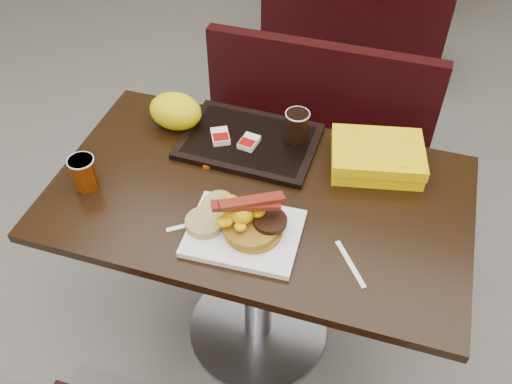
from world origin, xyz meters
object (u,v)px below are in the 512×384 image
(bench_near_n, at_px, (307,145))
(paper_bag, at_px, (176,111))
(bench_far_s, at_px, (357,13))
(fork, at_px, (184,226))
(platter, at_px, (244,233))
(table_near, at_px, (258,271))
(pancake_stack, at_px, (253,227))
(coffee_cup_near, at_px, (84,173))
(knife, at_px, (350,264))
(tray, at_px, (249,141))
(coffee_cup_far, at_px, (297,126))
(hashbrown_sleeve_right, at_px, (249,142))
(hashbrown_sleeve_left, at_px, (220,136))
(clamshell, at_px, (377,157))

(bench_near_n, height_order, paper_bag, paper_bag)
(bench_far_s, distance_m, fork, 2.12)
(platter, bearing_deg, table_near, 90.29)
(pancake_stack, bearing_deg, bench_near_n, 92.18)
(bench_far_s, height_order, coffee_cup_near, coffee_cup_near)
(knife, bearing_deg, bench_near_n, 162.29)
(tray, distance_m, coffee_cup_far, 0.16)
(pancake_stack, bearing_deg, hashbrown_sleeve_right, 109.72)
(bench_far_s, bearing_deg, hashbrown_sleeve_left, -95.98)
(hashbrown_sleeve_right, distance_m, coffee_cup_far, 0.16)
(coffee_cup_near, bearing_deg, clamshell, 22.90)
(hashbrown_sleeve_right, bearing_deg, coffee_cup_far, 37.13)
(bench_far_s, relative_size, coffee_cup_far, 10.32)
(fork, xyz_separation_m, coffee_cup_far, (0.20, 0.43, 0.07))
(bench_near_n, relative_size, hashbrown_sleeve_left, 13.85)
(platter, distance_m, fork, 0.17)
(knife, relative_size, clamshell, 0.58)
(fork, distance_m, paper_bag, 0.44)
(table_near, distance_m, hashbrown_sleeve_left, 0.48)
(platter, relative_size, fork, 2.17)
(coffee_cup_near, height_order, paper_bag, paper_bag)
(hashbrown_sleeve_left, xyz_separation_m, clamshell, (0.48, 0.04, 0.01))
(coffee_cup_near, bearing_deg, pancake_stack, -4.29)
(bench_near_n, height_order, platter, platter)
(platter, height_order, hashbrown_sleeve_left, hashbrown_sleeve_left)
(fork, bearing_deg, platter, -29.04)
(clamshell, bearing_deg, knife, -102.35)
(table_near, relative_size, bench_near_n, 1.20)
(table_near, distance_m, paper_bag, 0.60)
(pancake_stack, distance_m, coffee_cup_near, 0.52)
(bench_near_n, height_order, pancake_stack, pancake_stack)
(platter, bearing_deg, coffee_cup_far, 82.30)
(bench_near_n, distance_m, hashbrown_sleeve_right, 0.68)
(table_near, distance_m, bench_near_n, 0.70)
(bench_near_n, xyz_separation_m, coffee_cup_near, (-0.49, -0.82, 0.44))
(bench_near_n, height_order, hashbrown_sleeve_right, hashbrown_sleeve_right)
(hashbrown_sleeve_right, bearing_deg, bench_near_n, 89.05)
(coffee_cup_near, distance_m, paper_bag, 0.36)
(table_near, height_order, tray, tray)
(bench_near_n, bearing_deg, hashbrown_sleeve_right, -99.38)
(pancake_stack, height_order, knife, pancake_stack)
(bench_far_s, distance_m, hashbrown_sleeve_left, 1.78)
(fork, height_order, hashbrown_sleeve_left, hashbrown_sleeve_left)
(hashbrown_sleeve_right, relative_size, coffee_cup_far, 0.70)
(coffee_cup_near, xyz_separation_m, clamshell, (0.79, 0.33, -0.01))
(hashbrown_sleeve_right, bearing_deg, fork, -92.72)
(coffee_cup_far, bearing_deg, paper_bag, -175.38)
(coffee_cup_near, height_order, knife, coffee_cup_near)
(bench_far_s, bearing_deg, pancake_stack, -89.09)
(knife, distance_m, clamshell, 0.39)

